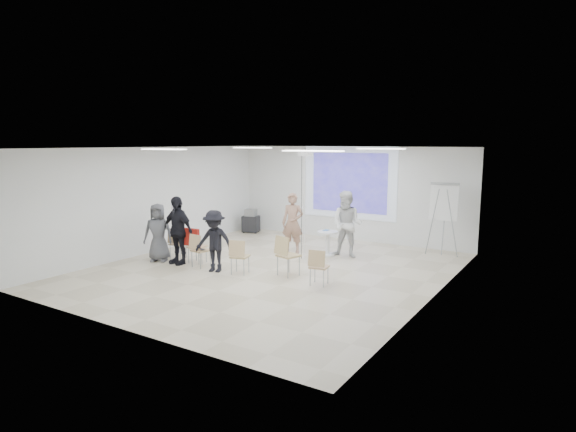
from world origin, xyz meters
The scene contains 30 objects.
floor centered at (0.00, 0.00, -0.05)m, with size 8.00×9.00×0.10m, color beige.
ceiling centered at (0.00, 0.00, 3.05)m, with size 8.00×9.00×0.10m, color white.
wall_back centered at (0.00, 4.55, 1.50)m, with size 8.00×0.10×3.00m, color silver.
wall_left centered at (-4.05, 0.00, 1.50)m, with size 0.10×9.00×3.00m, color silver.
wall_right centered at (4.05, 0.00, 1.50)m, with size 0.10×9.00×3.00m, color silver.
projection_halo centered at (0.00, 4.49, 1.85)m, with size 3.20×0.01×2.30m, color silver.
projection_image centered at (0.00, 4.47, 1.85)m, with size 2.60×0.01×1.90m, color #3831A8.
pedestal_table centered at (0.47, 2.12, 0.39)m, with size 0.60×0.60×0.71m.
player_left centered at (-0.54, 1.91, 0.97)m, with size 0.71×0.48×1.94m, color #A87C67.
player_right centered at (1.01, 2.24, 1.01)m, with size 0.98×0.78×2.02m, color white.
controller_left centered at (-0.36, 2.16, 1.28)m, with size 0.04×0.12×0.04m, color white.
controller_right centered at (0.83, 2.49, 1.37)m, with size 0.04×0.12×0.04m, color white.
chair_far_left centered at (-2.80, -0.40, 0.48)m, with size 0.47×0.49×0.81m.
chair_left_mid centered at (-2.04, -0.48, 0.51)m, with size 0.45×0.48×0.87m.
chair_left_inner centered at (-1.68, -0.76, 0.51)m, with size 0.45×0.48×0.86m.
chair_center centered at (-0.41, -0.75, 0.50)m, with size 0.50×0.52×0.85m.
chair_right_inner centered at (0.61, -0.27, 0.57)m, with size 0.57×0.59×0.97m.
chair_right_far centered at (1.62, -0.53, 0.48)m, with size 0.44×0.47×0.82m.
red_jacket centered at (-2.05, -0.63, 0.72)m, with size 0.47×0.11×0.44m, color maroon.
laptop centered at (-1.67, -0.67, 0.46)m, with size 0.31×0.23×0.02m, color black.
audience_left centered at (-2.40, -0.75, 1.01)m, with size 1.18×0.71×2.03m, color black.
audience_mid centered at (-1.08, -0.84, 0.86)m, with size 1.11×0.61×1.72m, color black.
audience_outer centered at (-3.05, -0.82, 0.86)m, with size 0.84×0.55×1.72m, color #57585C.
flipchart_easel centered at (3.19, 3.76, 1.51)m, with size 0.88×0.67×2.04m.
av_cart centered at (-3.42, 3.80, 0.38)m, with size 0.65×0.57×0.82m.
ceiling_projector centered at (0.10, 1.49, 2.69)m, with size 0.30×0.25×3.00m.
fluor_panel_nw centered at (-2.00, 2.00, 2.97)m, with size 1.20×0.30×0.02m, color white.
fluor_panel_ne centered at (2.00, 2.00, 2.97)m, with size 1.20×0.30×0.02m, color white.
fluor_panel_sw centered at (-2.00, -1.50, 2.97)m, with size 1.20×0.30×0.02m, color white.
fluor_panel_se centered at (2.00, -1.50, 2.97)m, with size 1.20×0.30×0.02m, color white.
Camera 1 is at (6.51, -9.58, 3.14)m, focal length 30.00 mm.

